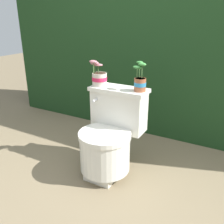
{
  "coord_description": "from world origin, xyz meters",
  "views": [
    {
      "loc": [
        0.78,
        -1.44,
        1.19
      ],
      "look_at": [
        -0.09,
        0.1,
        0.5
      ],
      "focal_mm": 40.0,
      "sensor_mm": 36.0,
      "label": 1
    }
  ],
  "objects": [
    {
      "name": "ground_plane",
      "position": [
        0.0,
        0.0,
        0.0
      ],
      "size": [
        12.0,
        12.0,
        0.0
      ],
      "primitive_type": "plane",
      "color": "#75664C"
    },
    {
      "name": "hedge_backdrop",
      "position": [
        0.0,
        1.22,
        0.9
      ],
      "size": [
        3.63,
        0.75,
        1.79
      ],
      "color": "#193819",
      "rests_on": "ground"
    },
    {
      "name": "toilet",
      "position": [
        -0.09,
        0.07,
        0.3
      ],
      "size": [
        0.45,
        0.52,
        0.66
      ],
      "color": "silver",
      "rests_on": "ground"
    },
    {
      "name": "potted_plant_left",
      "position": [
        -0.25,
        0.19,
        0.73
      ],
      "size": [
        0.14,
        0.12,
        0.21
      ],
      "color": "beige",
      "rests_on": "toilet"
    },
    {
      "name": "potted_plant_midleft",
      "position": [
        0.09,
        0.21,
        0.74
      ],
      "size": [
        0.11,
        0.09,
        0.22
      ],
      "color": "#9E5638",
      "rests_on": "toilet"
    }
  ]
}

